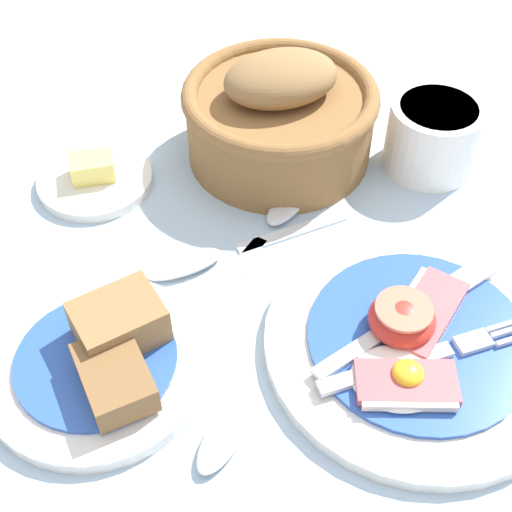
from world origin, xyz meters
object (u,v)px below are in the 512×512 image
object	(u,v)px
butter_dish	(95,178)
teaspoon_stray	(275,221)
sugar_cup	(433,135)
teaspoon_near_cup	(207,466)
bread_plate	(103,359)
bread_basket	(280,115)
breakfast_plate	(415,341)
teaspoon_by_saucer	(213,255)

from	to	relation	value
butter_dish	teaspoon_stray	world-z (taller)	butter_dish
sugar_cup	teaspoon_near_cup	size ratio (longest dim) A/B	0.50
bread_plate	bread_basket	bearing A→B (deg)	60.33
sugar_cup	teaspoon_stray	distance (m)	0.18
sugar_cup	teaspoon_near_cup	world-z (taller)	sugar_cup
breakfast_plate	bread_basket	xyz separation A→B (m)	(-0.09, 0.24, 0.04)
bread_basket	teaspoon_by_saucer	size ratio (longest dim) A/B	1.02
teaspoon_stray	bread_basket	bearing A→B (deg)	28.03
bread_basket	butter_dish	xyz separation A→B (m)	(-0.18, -0.04, -0.04)
teaspoon_near_cup	bread_basket	bearing A→B (deg)	17.27
sugar_cup	butter_dish	world-z (taller)	sugar_cup
teaspoon_near_cup	teaspoon_stray	bearing A→B (deg)	14.73
sugar_cup	butter_dish	size ratio (longest dim) A/B	0.81
teaspoon_by_saucer	teaspoon_stray	world-z (taller)	same
teaspoon_by_saucer	bread_basket	bearing A→B (deg)	-137.19
bread_basket	teaspoon_stray	xyz separation A→B (m)	(-0.01, -0.10, -0.04)
teaspoon_by_saucer	teaspoon_near_cup	xyz separation A→B (m)	(-0.00, -0.20, 0.00)
teaspoon_near_cup	sugar_cup	bearing A→B (deg)	-5.42
bread_plate	teaspoon_near_cup	distance (m)	0.12
bread_plate	teaspoon_by_saucer	distance (m)	0.14
bread_plate	teaspoon_near_cup	bearing A→B (deg)	-46.76
bread_plate	butter_dish	bearing A→B (deg)	99.04
bread_plate	sugar_cup	size ratio (longest dim) A/B	1.91
bread_basket	teaspoon_near_cup	world-z (taller)	bread_basket
bread_basket	butter_dish	distance (m)	0.19
bread_plate	teaspoon_by_saucer	bearing A→B (deg)	54.23
bread_plate	teaspoon_near_cup	xyz separation A→B (m)	(0.08, -0.08, -0.01)
sugar_cup	teaspoon_by_saucer	world-z (taller)	sugar_cup
bread_plate	bread_basket	distance (m)	0.30
bread_basket	teaspoon_near_cup	distance (m)	0.35
bread_basket	teaspoon_by_saucer	distance (m)	0.16
butter_dish	teaspoon_by_saucer	distance (m)	0.15
bread_basket	teaspoon_near_cup	xyz separation A→B (m)	(-0.07, -0.34, -0.04)
butter_dish	sugar_cup	bearing A→B (deg)	3.58
bread_plate	teaspoon_stray	distance (m)	0.21
teaspoon_by_saucer	teaspoon_near_cup	size ratio (longest dim) A/B	1.04
breakfast_plate	sugar_cup	world-z (taller)	sugar_cup
breakfast_plate	teaspoon_near_cup	distance (m)	0.19
butter_dish	teaspoon_by_saucer	world-z (taller)	butter_dish
bread_basket	butter_dish	bearing A→B (deg)	-167.16
breakfast_plate	teaspoon_stray	world-z (taller)	breakfast_plate
breakfast_plate	bread_plate	xyz separation A→B (m)	(-0.24, -0.01, 0.00)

